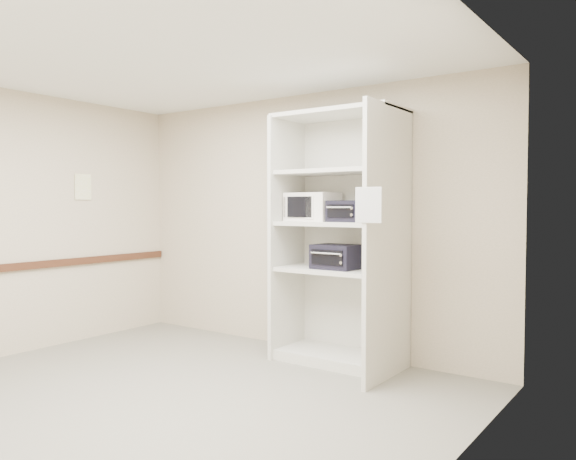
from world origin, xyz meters
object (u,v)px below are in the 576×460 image
Objects in this scene: toaster_oven_upper at (349,211)px; microwave at (313,207)px; toaster_oven_lower at (336,257)px; shelving_unit at (343,247)px.

microwave is at bearing 176.65° from toaster_oven_upper.
toaster_oven_lower is at bearing -14.33° from microwave.
toaster_oven_upper is (0.45, -0.06, -0.04)m from microwave.
toaster_oven_upper is 0.45m from toaster_oven_lower.
shelving_unit is 6.90× the size of toaster_oven_upper.
toaster_oven_upper is at bearing -6.94° from microwave.
toaster_oven_lower is (-0.11, -0.03, -0.43)m from toaster_oven_upper.
toaster_oven_upper is at bearing 16.02° from toaster_oven_lower.
shelving_unit is 5.13× the size of microwave.
microwave reaches higher than toaster_oven_upper.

